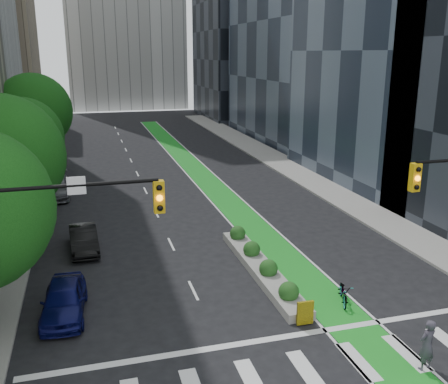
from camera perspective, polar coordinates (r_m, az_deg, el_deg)
ground at (r=19.35m, az=8.11°, el=-17.92°), size 160.00×160.00×0.00m
sidewalk_left at (r=41.34m, az=-22.04°, el=-0.33°), size 3.60×90.00×0.15m
sidewalk_right at (r=45.06m, az=9.22°, el=1.88°), size 3.60×90.00×0.15m
bike_lane_paint at (r=46.94m, az=-3.19°, el=2.53°), size 2.20×70.00×0.01m
building_dark_end at (r=86.95m, az=2.43°, el=17.86°), size 14.00×18.00×28.00m
tree_mid at (r=27.45m, az=-24.20°, el=3.61°), size 6.40×6.40×8.78m
tree_midfar at (r=37.33m, az=-22.03°, el=5.73°), size 5.60×5.60×7.76m
tree_far at (r=47.10m, az=-20.92°, el=8.61°), size 6.60×6.60×9.00m
signal_left at (r=16.33m, az=-21.34°, el=-6.56°), size 6.14×0.51×7.20m
median_planter at (r=25.30m, az=4.25°, el=-8.36°), size 1.20×10.26×1.10m
bicycle at (r=22.97m, az=13.51°, el=-11.09°), size 1.26×1.94×0.97m
cyclist at (r=19.27m, az=22.18°, el=-15.88°), size 0.77×0.59×1.89m
parked_car_left_near at (r=22.25m, az=-17.83°, el=-11.64°), size 1.99×4.38×1.46m
parked_car_left_mid at (r=28.82m, az=-15.76°, el=-5.19°), size 1.67×4.22×1.37m
parked_car_left_far at (r=40.22m, az=-18.78°, el=0.62°), size 2.27×5.46×1.58m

